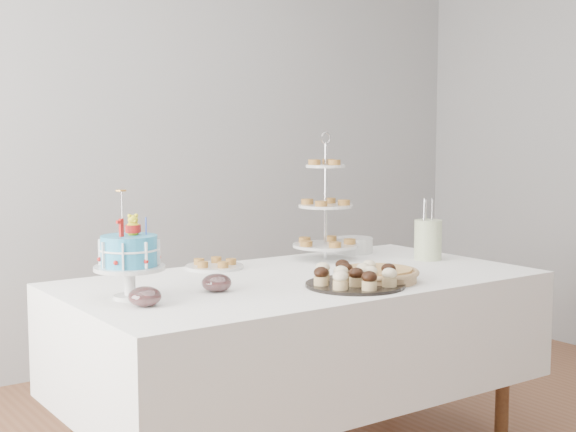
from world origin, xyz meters
TOP-DOWN VIEW (x-y plane):
  - walls at (0.00, 0.00)m, footprint 5.04×4.04m
  - table at (0.00, 0.30)m, footprint 1.92×1.02m
  - birthday_cake at (-0.75, 0.31)m, footprint 0.25×0.25m
  - cupcake_tray at (0.06, 0.02)m, footprint 0.38×0.38m
  - pie at (0.19, 0.05)m, footprint 0.34×0.34m
  - tiered_stand at (0.37, 0.61)m, footprint 0.30×0.30m
  - plate_stack at (0.61, 0.70)m, footprint 0.19×0.19m
  - pastry_plate at (-0.18, 0.70)m, footprint 0.25×0.25m
  - jam_bowl_a at (-0.76, 0.17)m, footprint 0.11×0.11m
  - jam_bowl_b at (-0.43, 0.25)m, footprint 0.11×0.11m
  - utensil_pitcher at (0.75, 0.33)m, footprint 0.13×0.13m

SIDE VIEW (x-z plane):
  - table at x=0.00m, z-range 0.16..0.93m
  - pastry_plate at x=-0.18m, z-range 0.77..0.81m
  - pie at x=0.19m, z-range 0.77..0.83m
  - jam_bowl_b at x=-0.43m, z-range 0.77..0.84m
  - jam_bowl_a at x=-0.76m, z-range 0.77..0.84m
  - plate_stack at x=0.61m, z-range 0.77..0.84m
  - cupcake_tray at x=0.06m, z-range 0.77..0.86m
  - utensil_pitcher at x=0.75m, z-range 0.73..1.01m
  - birthday_cake at x=-0.75m, z-range 0.68..1.07m
  - tiered_stand at x=0.37m, z-range 0.72..1.31m
  - walls at x=0.00m, z-range 0.00..2.70m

